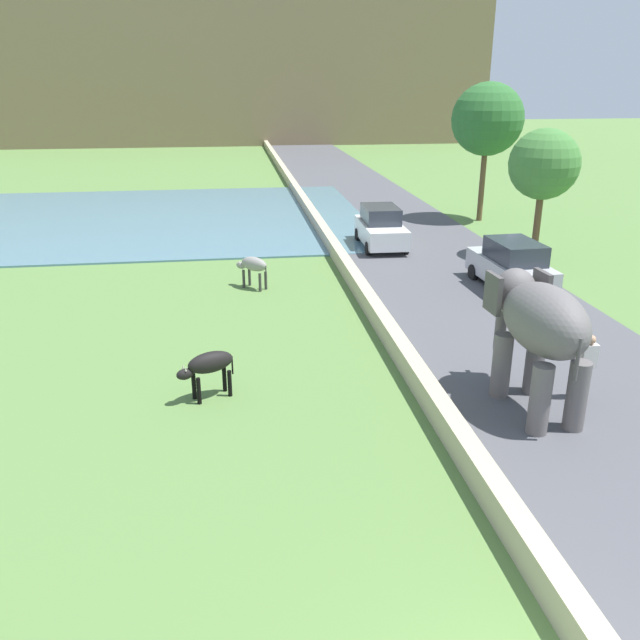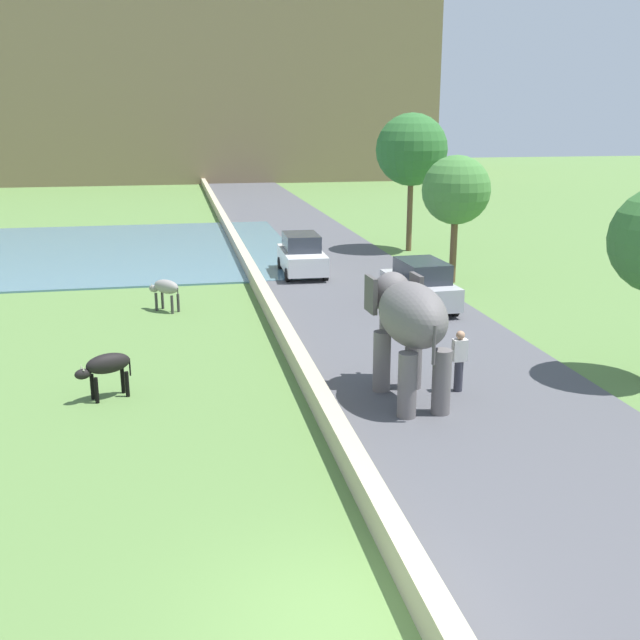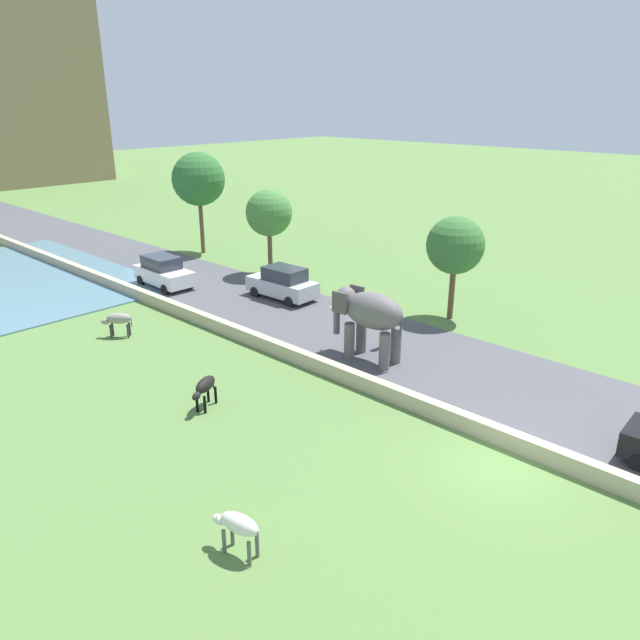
# 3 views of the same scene
# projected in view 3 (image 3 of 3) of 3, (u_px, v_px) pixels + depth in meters

# --- Properties ---
(ground_plane) EXTENTS (220.00, 220.00, 0.00)m
(ground_plane) POSITION_uv_depth(u_px,v_px,m) (500.00, 467.00, 18.09)
(ground_plane) COLOR #567A3D
(road_surface) EXTENTS (7.00, 120.00, 0.06)m
(road_surface) POSITION_uv_depth(u_px,v_px,m) (218.00, 291.00, 34.33)
(road_surface) COLOR #4C4C51
(road_surface) RESTS_ON ground
(barrier_wall) EXTENTS (0.40, 110.00, 0.59)m
(barrier_wall) POSITION_uv_depth(u_px,v_px,m) (182.00, 311.00, 30.36)
(barrier_wall) COLOR tan
(barrier_wall) RESTS_ON ground
(elephant) EXTENTS (1.56, 3.51, 2.99)m
(elephant) POSITION_uv_depth(u_px,v_px,m) (369.00, 314.00, 24.74)
(elephant) COLOR #605B5B
(elephant) RESTS_ON ground
(person_beside_elephant) EXTENTS (0.36, 0.22, 1.63)m
(person_beside_elephant) POSITION_uv_depth(u_px,v_px,m) (385.00, 330.00, 26.27)
(person_beside_elephant) COLOR #33333D
(person_beside_elephant) RESTS_ON ground
(car_white) EXTENTS (1.88, 4.04, 1.80)m
(car_white) POSITION_uv_depth(u_px,v_px,m) (163.00, 272.00, 34.85)
(car_white) COLOR white
(car_white) RESTS_ON ground
(car_silver) EXTENTS (1.92, 4.06, 1.80)m
(car_silver) POSITION_uv_depth(u_px,v_px,m) (283.00, 283.00, 32.74)
(car_silver) COLOR #B7B7BC
(car_silver) RESTS_ON ground
(cow_grey) EXTENTS (1.23, 1.21, 1.15)m
(cow_grey) POSITION_uv_depth(u_px,v_px,m) (118.00, 320.00, 27.59)
(cow_grey) COLOR gray
(cow_grey) RESTS_ON ground
(cow_white) EXTENTS (0.64, 1.42, 1.15)m
(cow_white) POSITION_uv_depth(u_px,v_px,m) (238.00, 525.00, 14.41)
(cow_white) COLOR silver
(cow_white) RESTS_ON ground
(cow_black) EXTENTS (1.40, 0.86, 1.15)m
(cow_black) POSITION_uv_depth(u_px,v_px,m) (205.00, 387.00, 21.25)
(cow_black) COLOR black
(cow_black) RESTS_ON ground
(tree_near) EXTENTS (2.78, 2.78, 5.10)m
(tree_near) POSITION_uv_depth(u_px,v_px,m) (455.00, 246.00, 28.91)
(tree_near) COLOR brown
(tree_near) RESTS_ON ground
(tree_mid) EXTENTS (2.79, 2.79, 5.23)m
(tree_mid) POSITION_uv_depth(u_px,v_px,m) (269.00, 213.00, 36.21)
(tree_mid) COLOR brown
(tree_mid) RESTS_ON ground
(tree_far) EXTENTS (3.59, 3.59, 6.90)m
(tree_far) POSITION_uv_depth(u_px,v_px,m) (199.00, 179.00, 41.00)
(tree_far) COLOR brown
(tree_far) RESTS_ON ground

